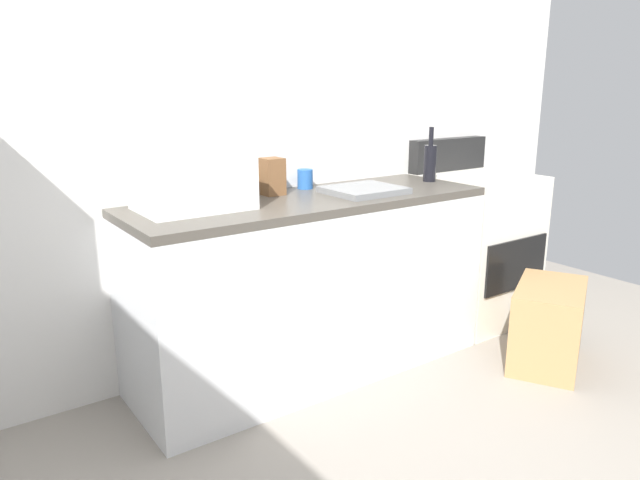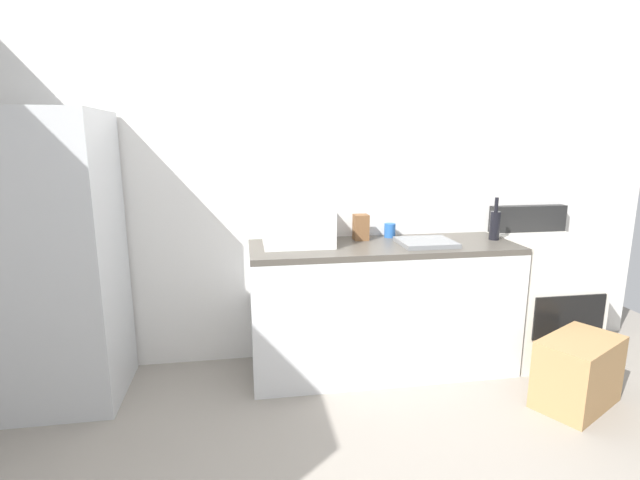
% 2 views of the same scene
% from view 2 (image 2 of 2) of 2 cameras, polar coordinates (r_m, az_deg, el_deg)
% --- Properties ---
extents(wall_back, '(5.00, 0.10, 2.60)m').
position_cam_2_polar(wall_back, '(3.40, 1.32, 7.18)').
color(wall_back, silver).
rests_on(wall_back, ground_plane).
extents(kitchen_counter, '(1.80, 0.60, 0.90)m').
position_cam_2_polar(kitchen_counter, '(3.32, 7.52, -8.10)').
color(kitchen_counter, silver).
rests_on(kitchen_counter, ground_plane).
extents(refrigerator, '(0.68, 0.66, 1.76)m').
position_cam_2_polar(refrigerator, '(3.22, -29.51, -2.26)').
color(refrigerator, silver).
rests_on(refrigerator, ground_plane).
extents(stove_oven, '(0.60, 0.61, 1.10)m').
position_cam_2_polar(stove_oven, '(3.84, 25.31, -6.14)').
color(stove_oven, silver).
rests_on(stove_oven, ground_plane).
extents(microwave, '(0.46, 0.34, 0.27)m').
position_cam_2_polar(microwave, '(3.12, -2.71, 1.81)').
color(microwave, white).
rests_on(microwave, kitchen_counter).
extents(sink_basin, '(0.36, 0.32, 0.03)m').
position_cam_2_polar(sink_basin, '(3.23, 12.75, -0.29)').
color(sink_basin, slate).
rests_on(sink_basin, kitchen_counter).
extents(wine_bottle, '(0.07, 0.07, 0.30)m').
position_cam_2_polar(wine_bottle, '(3.51, 20.49, 1.79)').
color(wine_bottle, black).
rests_on(wine_bottle, kitchen_counter).
extents(coffee_mug, '(0.08, 0.08, 0.10)m').
position_cam_2_polar(coffee_mug, '(3.42, 8.48, 1.16)').
color(coffee_mug, '#2659A5').
rests_on(coffee_mug, kitchen_counter).
extents(knife_block, '(0.10, 0.10, 0.18)m').
position_cam_2_polar(knife_block, '(3.30, 4.99, 1.56)').
color(knife_block, brown).
rests_on(knife_block, kitchen_counter).
extents(cardboard_box_medium, '(0.62, 0.54, 0.42)m').
position_cam_2_polar(cardboard_box_medium, '(3.34, 28.85, -13.86)').
color(cardboard_box_medium, '#A37A4C').
rests_on(cardboard_box_medium, ground_plane).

